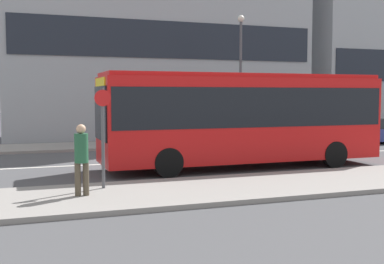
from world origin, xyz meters
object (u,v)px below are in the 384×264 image
(city_bus, at_px, (242,114))
(bus_stop_sign, at_px, (103,130))
(pedestrian_near_stop, at_px, (81,155))
(parked_car_0, at_px, (367,132))
(street_lamp, at_px, (241,65))

(city_bus, height_order, bus_stop_sign, city_bus)
(city_bus, relative_size, pedestrian_near_stop, 5.73)
(parked_car_0, bearing_deg, pedestrian_near_stop, -150.26)
(city_bus, bearing_deg, bus_stop_sign, -152.10)
(parked_car_0, bearing_deg, street_lamp, 165.38)
(parked_car_0, relative_size, pedestrian_near_stop, 2.53)
(street_lamp, bearing_deg, bus_stop_sign, -130.84)
(street_lamp, bearing_deg, pedestrian_near_stop, -130.79)
(city_bus, distance_m, parked_car_0, 11.81)
(city_bus, xyz_separation_m, pedestrian_near_stop, (-6.19, -3.74, -0.79))
(city_bus, relative_size, parked_car_0, 2.27)
(city_bus, height_order, street_lamp, street_lamp)
(pedestrian_near_stop, bearing_deg, city_bus, 32.84)
(parked_car_0, xyz_separation_m, pedestrian_near_stop, (-16.46, -9.40, 0.51))
(parked_car_0, relative_size, bus_stop_sign, 1.67)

